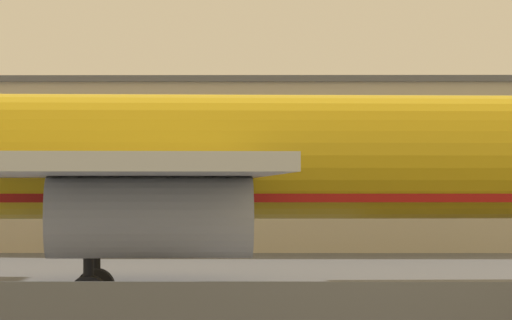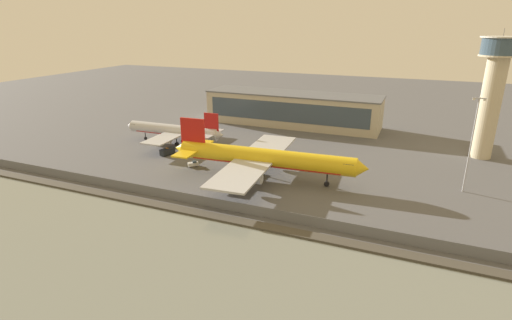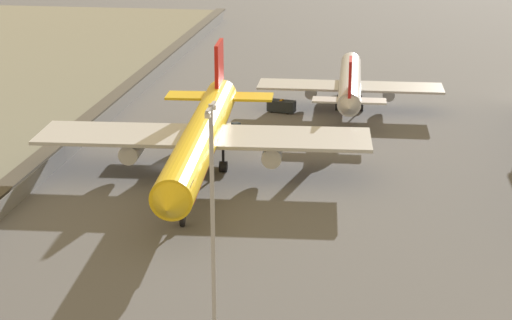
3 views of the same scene
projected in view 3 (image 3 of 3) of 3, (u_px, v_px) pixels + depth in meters
The scene contains 8 objects.
ground_plane at pixel (165, 167), 131.24m from camera, with size 500.00×500.00×0.00m, color #565659.
shoreline_seawall at pixel (38, 159), 133.90m from camera, with size 320.00×3.00×0.50m.
perimeter_fence at pixel (65, 154), 132.97m from camera, with size 280.00×0.10×2.57m.
cargo_jet_yellow at pixel (202, 137), 124.96m from camera, with size 57.92×50.01×16.22m.
passenger_jet_silver at pixel (350, 83), 163.02m from camera, with size 41.37×35.07×12.81m.
baggage_tug at pixel (235, 128), 148.68m from camera, with size 3.48×3.29×1.80m.
ops_van at pixel (281, 106), 161.03m from camera, with size 3.28×5.55×2.48m.
apron_light_mast_apron_west at pixel (213, 237), 70.82m from camera, with size 3.20×0.40×25.39m.
Camera 3 is at (120.97, 31.35, 42.47)m, focal length 60.00 mm.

